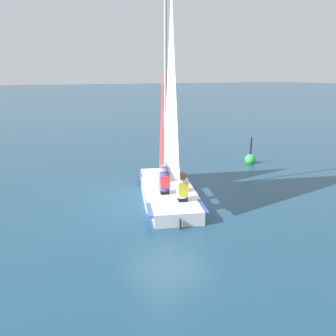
% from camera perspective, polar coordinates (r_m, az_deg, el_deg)
% --- Properties ---
extents(ground_plane, '(260.00, 260.00, 0.00)m').
position_cam_1_polar(ground_plane, '(9.93, 0.00, -5.30)').
color(ground_plane, navy).
extents(sailboat_main, '(2.56, 4.17, 5.89)m').
position_cam_1_polar(sailboat_main, '(9.62, 0.02, -0.37)').
color(sailboat_main, silver).
rests_on(sailboat_main, ground_plane).
extents(sailor_helm, '(0.38, 0.40, 1.16)m').
position_cam_1_polar(sailor_helm, '(9.24, -0.61, -2.77)').
color(sailor_helm, black).
rests_on(sailor_helm, ground_plane).
extents(sailor_crew, '(0.38, 0.40, 1.16)m').
position_cam_1_polar(sailor_crew, '(8.73, 2.52, -4.01)').
color(sailor_crew, black).
rests_on(sailor_crew, ground_plane).
extents(buoy_marker, '(0.46, 0.46, 1.17)m').
position_cam_1_polar(buoy_marker, '(14.22, 14.12, 1.52)').
color(buoy_marker, green).
rests_on(buoy_marker, ground_plane).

